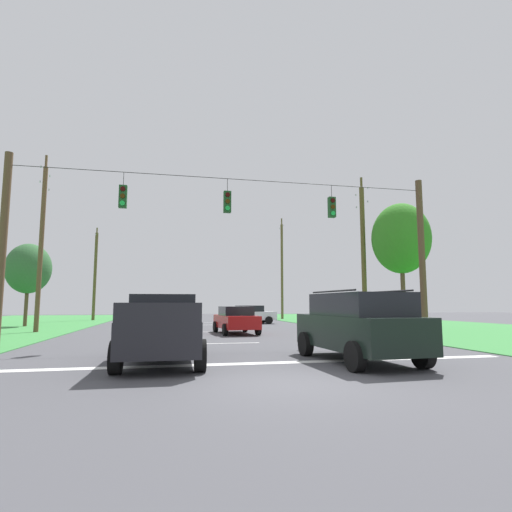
{
  "coord_description": "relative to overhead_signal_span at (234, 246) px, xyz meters",
  "views": [
    {
      "loc": [
        -2.57,
        -8.68,
        1.68
      ],
      "look_at": [
        0.7,
        6.85,
        3.53
      ],
      "focal_mm": 28.67,
      "sensor_mm": 36.0,
      "label": 1
    }
  ],
  "objects": [
    {
      "name": "utility_pole_mid_left",
      "position": [
        -10.28,
        8.97,
        1.17
      ],
      "size": [
        0.27,
        1.9,
        10.73
      ],
      "color": "brown",
      "rests_on": "ground"
    },
    {
      "name": "overhead_signal_span",
      "position": [
        0.0,
        0.0,
        0.0
      ],
      "size": [
        18.46,
        0.31,
        7.66
      ],
      "color": "brown",
      "rests_on": "ground"
    },
    {
      "name": "lane_dash_2",
      "position": [
        -0.1,
        15.5,
        -4.17
      ],
      "size": [
        2.5,
        0.15,
        0.01
      ],
      "primitive_type": "cube",
      "rotation": [
        0.0,
        0.0,
        1.57
      ],
      "color": "white",
      "rests_on": "ground"
    },
    {
      "name": "tree_roadside_left",
      "position": [
        12.14,
        6.64,
        1.75
      ],
      "size": [
        3.77,
        3.77,
        8.26
      ],
      "color": "brown",
      "rests_on": "ground"
    },
    {
      "name": "lane_dash_3",
      "position": [
        -0.1,
        19.4,
        -4.17
      ],
      "size": [
        2.5,
        0.15,
        0.01
      ],
      "primitive_type": "cube",
      "rotation": [
        0.0,
        0.0,
        1.57
      ],
      "color": "white",
      "rests_on": "ground"
    },
    {
      "name": "distant_car_crossing_white",
      "position": [
        3.91,
        16.54,
        -3.39
      ],
      "size": [
        4.41,
        2.25,
        1.52
      ],
      "color": "silver",
      "rests_on": "ground"
    },
    {
      "name": "pickup_truck",
      "position": [
        -2.85,
        -4.99,
        -3.21
      ],
      "size": [
        2.37,
        5.44,
        1.95
      ],
      "color": "black",
      "rests_on": "ground"
    },
    {
      "name": "lane_dash_0",
      "position": [
        -0.1,
        0.19,
        -4.17
      ],
      "size": [
        2.5,
        0.15,
        0.01
      ],
      "primitive_type": "cube",
      "rotation": [
        0.0,
        0.0,
        1.57
      ],
      "color": "white",
      "rests_on": "ground"
    },
    {
      "name": "lane_dash_1",
      "position": [
        -0.1,
        7.45,
        -4.17
      ],
      "size": [
        2.5,
        0.15,
        0.01
      ],
      "primitive_type": "cube",
      "rotation": [
        0.0,
        0.0,
        1.57
      ],
      "color": "white",
      "rests_on": "ground"
    },
    {
      "name": "utility_pole_far_right",
      "position": [
        9.45,
        26.2,
        1.28
      ],
      "size": [
        0.27,
        1.83,
        11.2
      ],
      "color": "brown",
      "rests_on": "ground"
    },
    {
      "name": "utility_pole_far_left",
      "position": [
        -10.15,
        26.55,
        0.42
      ],
      "size": [
        0.3,
        1.58,
        9.45
      ],
      "color": "brown",
      "rests_on": "ground"
    },
    {
      "name": "ground_plane",
      "position": [
        -0.1,
        -8.66,
        -4.18
      ],
      "size": [
        120.0,
        120.0,
        0.0
      ],
      "primitive_type": "plane",
      "color": "#47474C"
    },
    {
      "name": "suv_black",
      "position": [
        2.74,
        -6.12,
        -3.12
      ],
      "size": [
        2.43,
        4.9,
        2.05
      ],
      "color": "black",
      "rests_on": "ground"
    },
    {
      "name": "distant_car_oncoming",
      "position": [
        1.02,
        5.72,
        -3.39
      ],
      "size": [
        2.25,
        4.41,
        1.52
      ],
      "color": "maroon",
      "rests_on": "ground"
    },
    {
      "name": "shoulder_grass_right",
      "position": [
        15.99,
        6.34,
        -4.16
      ],
      "size": [
        16.0,
        80.0,
        0.03
      ],
      "primitive_type": "cube",
      "color": "#3A863F",
      "rests_on": "ground"
    },
    {
      "name": "tree_roadside_right",
      "position": [
        -13.01,
        15.78,
        0.09
      ],
      "size": [
        3.19,
        3.19,
        6.13
      ],
      "color": "brown",
      "rests_on": "ground"
    },
    {
      "name": "stop_bar_stripe",
      "position": [
        -0.1,
        -5.81,
        -4.17
      ],
      "size": [
        15.36,
        0.45,
        0.01
      ],
      "primitive_type": "cube",
      "color": "white",
      "rests_on": "ground"
    },
    {
      "name": "utility_pole_mid_right",
      "position": [
        10.04,
        7.86,
        0.87
      ],
      "size": [
        0.32,
        1.86,
        10.31
      ],
      "color": "brown",
      "rests_on": "ground"
    }
  ]
}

